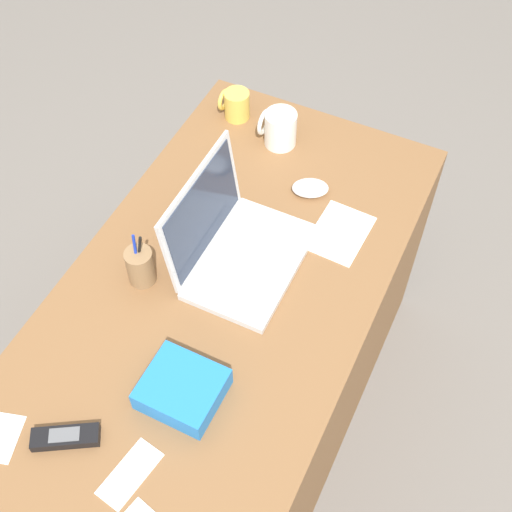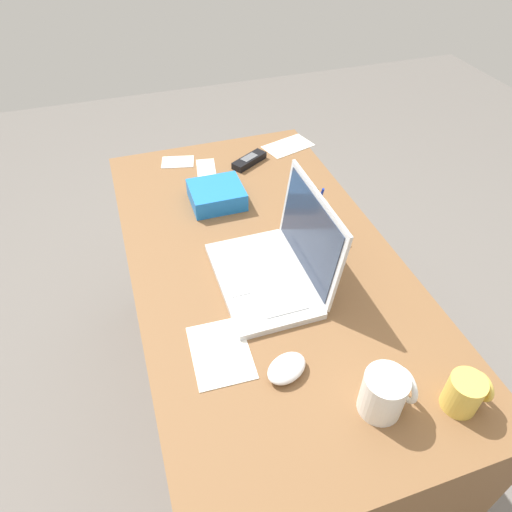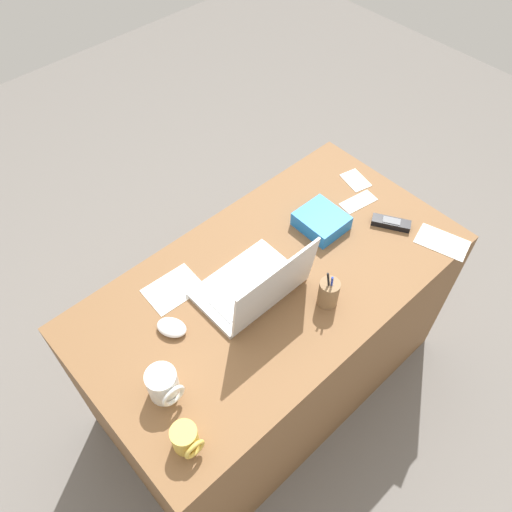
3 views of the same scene
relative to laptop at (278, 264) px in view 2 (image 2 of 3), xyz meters
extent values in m
plane|color=slate|center=(-0.09, -0.01, -0.81)|extent=(6.00, 6.00, 0.00)
cube|color=brown|center=(-0.09, -0.01, -0.43)|extent=(1.34, 0.72, 0.75)
cube|color=silver|center=(0.00, -0.04, -0.04)|extent=(0.34, 0.22, 0.02)
cube|color=silver|center=(0.00, -0.02, -0.03)|extent=(0.28, 0.11, 0.00)
cube|color=silver|center=(0.00, -0.11, -0.03)|extent=(0.09, 0.05, 0.00)
cube|color=silver|center=(0.00, 0.08, 0.08)|extent=(0.33, 0.04, 0.23)
cube|color=#283347|center=(0.00, 0.08, 0.08)|extent=(0.30, 0.03, 0.20)
ellipsoid|color=white|center=(0.28, -0.08, -0.04)|extent=(0.10, 0.12, 0.03)
cylinder|color=white|center=(0.42, 0.07, 0.00)|extent=(0.09, 0.09, 0.10)
torus|color=white|center=(0.42, 0.12, 0.01)|extent=(0.07, 0.01, 0.07)
cylinder|color=#E0BC4C|center=(0.46, 0.23, -0.01)|extent=(0.07, 0.07, 0.09)
torus|color=#E0BC4C|center=(0.46, 0.27, 0.00)|extent=(0.06, 0.01, 0.06)
cube|color=black|center=(-0.57, 0.10, -0.04)|extent=(0.11, 0.14, 0.02)
cube|color=#595B60|center=(-0.57, 0.10, -0.03)|extent=(0.06, 0.07, 0.00)
cylinder|color=olive|center=(-0.15, 0.17, 0.00)|extent=(0.07, 0.07, 0.10)
cylinder|color=#1933B2|center=(-0.15, 0.18, 0.03)|extent=(0.03, 0.02, 0.13)
cylinder|color=black|center=(-0.15, 0.17, 0.04)|extent=(0.01, 0.03, 0.13)
cube|color=blue|center=(-0.38, -0.07, -0.02)|extent=(0.15, 0.16, 0.06)
cube|color=white|center=(-0.57, -0.05, -0.05)|extent=(0.15, 0.09, 0.00)
cube|color=white|center=(0.18, -0.20, -0.05)|extent=(0.18, 0.14, 0.00)
cube|color=white|center=(-0.64, 0.28, -0.05)|extent=(0.15, 0.20, 0.00)
cube|color=white|center=(-0.66, -0.14, -0.05)|extent=(0.10, 0.13, 0.00)
camera|label=1|loc=(-0.90, -0.49, 1.32)|focal=48.61mm
camera|label=2|loc=(0.80, -0.32, 0.82)|focal=32.50mm
camera|label=3|loc=(0.64, 0.70, 1.34)|focal=36.08mm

